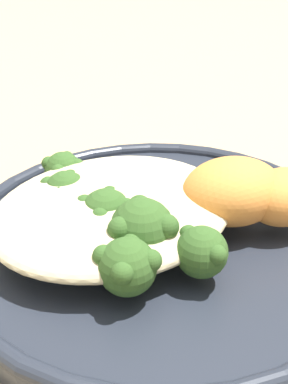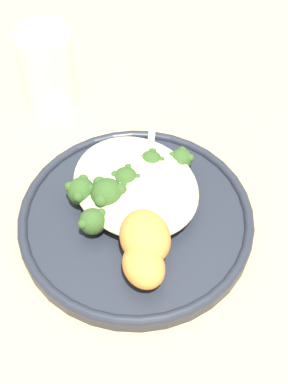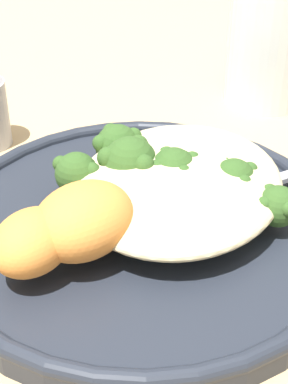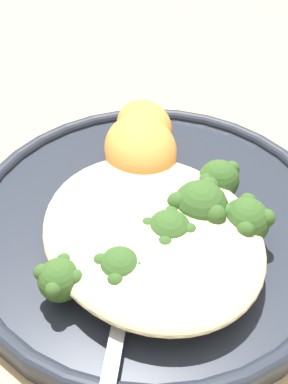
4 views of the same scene
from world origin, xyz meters
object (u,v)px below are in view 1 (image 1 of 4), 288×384
at_px(broccoli_stalk_0, 89,180).
at_px(broccoli_stalk_5, 137,256).
at_px(broccoli_stalk_4, 149,226).
at_px(quinoa_mound, 113,209).
at_px(broccoli_stalk_3, 121,213).
at_px(broccoli_stalk_6, 191,240).
at_px(broccoli_stalk_1, 90,197).
at_px(broccoli_stalk_2, 124,212).
at_px(sweet_potato_chunk_0, 284,197).
at_px(sweet_potato_chunk_1, 233,191).
at_px(plate, 159,240).
at_px(spoon, 62,210).

xyz_separation_m(broccoli_stalk_0, broccoli_stalk_5, (-0.03, -0.10, 0.00)).
bearing_deg(broccoli_stalk_4, broccoli_stalk_5, 14.43).
bearing_deg(quinoa_mound, broccoli_stalk_5, -107.82).
xyz_separation_m(broccoli_stalk_3, broccoli_stalk_6, (0.02, -0.05, -0.00)).
distance_m(broccoli_stalk_1, broccoli_stalk_3, 0.03).
xyz_separation_m(broccoli_stalk_1, broccoli_stalk_6, (0.02, -0.08, -0.00)).
bearing_deg(broccoli_stalk_4, broccoli_stalk_1, -107.60).
bearing_deg(broccoli_stalk_2, sweet_potato_chunk_0, 168.49).
bearing_deg(sweet_potato_chunk_1, broccoli_stalk_0, 124.69).
xyz_separation_m(broccoli_stalk_4, sweet_potato_chunk_1, (0.07, -0.00, 0.00)).
distance_m(broccoli_stalk_2, broccoli_stalk_3, 0.01).
height_order(broccoli_stalk_2, broccoli_stalk_6, broccoli_stalk_6).
xyz_separation_m(quinoa_mound, broccoli_stalk_5, (-0.02, -0.05, 0.00)).
bearing_deg(broccoli_stalk_0, broccoli_stalk_3, 144.45).
distance_m(broccoli_stalk_1, sweet_potato_chunk_1, 0.10).
height_order(broccoli_stalk_1, broccoli_stalk_3, broccoli_stalk_3).
height_order(quinoa_mound, broccoli_stalk_0, same).
distance_m(broccoli_stalk_5, sweet_potato_chunk_1, 0.09).
xyz_separation_m(broccoli_stalk_6, sweet_potato_chunk_0, (0.08, -0.00, 0.01)).
distance_m(broccoli_stalk_3, broccoli_stalk_5, 0.05).
xyz_separation_m(broccoli_stalk_2, broccoli_stalk_4, (-0.00, -0.03, 0.01)).
xyz_separation_m(plate, quinoa_mound, (-0.03, 0.02, 0.02)).
relative_size(broccoli_stalk_2, broccoli_stalk_6, 0.80).
distance_m(broccoli_stalk_1, broccoli_stalk_5, 0.08).
distance_m(broccoli_stalk_0, broccoli_stalk_2, 0.05).
bearing_deg(broccoli_stalk_5, broccoli_stalk_1, -130.46).
xyz_separation_m(plate, broccoli_stalk_6, (-0.00, -0.04, 0.02)).
distance_m(broccoli_stalk_1, spoon, 0.02).
bearing_deg(broccoli_stalk_0, broccoli_stalk_5, 139.06).
bearing_deg(broccoli_stalk_1, broccoli_stalk_3, 138.87).
bearing_deg(sweet_potato_chunk_1, broccoli_stalk_6, -161.74).
bearing_deg(broccoli_stalk_5, broccoli_stalk_3, -142.43).
height_order(quinoa_mound, broccoli_stalk_2, quinoa_mound).
bearing_deg(sweet_potato_chunk_0, broccoli_stalk_1, 140.31).
height_order(broccoli_stalk_4, spoon, broccoli_stalk_4).
xyz_separation_m(sweet_potato_chunk_0, spoon, (-0.12, 0.09, -0.01)).
relative_size(broccoli_stalk_4, sweet_potato_chunk_1, 1.24).
bearing_deg(broccoli_stalk_1, broccoli_stalk_2, 152.03).
distance_m(broccoli_stalk_3, spoon, 0.05).
height_order(broccoli_stalk_5, spoon, broccoli_stalk_5).
xyz_separation_m(broccoli_stalk_1, broccoli_stalk_2, (0.01, -0.03, -0.00)).
height_order(broccoli_stalk_0, spoon, broccoli_stalk_0).
xyz_separation_m(plate, spoon, (-0.05, 0.05, 0.01)).
height_order(broccoli_stalk_4, sweet_potato_chunk_1, sweet_potato_chunk_1).
bearing_deg(sweet_potato_chunk_0, sweet_potato_chunk_1, 141.00).
height_order(broccoli_stalk_6, sweet_potato_chunk_0, sweet_potato_chunk_0).
bearing_deg(plate, broccoli_stalk_4, -142.37).
height_order(quinoa_mound, broccoli_stalk_5, broccoli_stalk_5).
distance_m(broccoli_stalk_6, spoon, 0.10).
height_order(broccoli_stalk_2, sweet_potato_chunk_0, sweet_potato_chunk_0).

